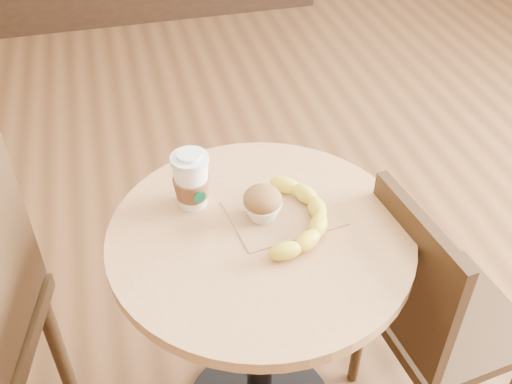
% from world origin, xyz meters
% --- Properties ---
extents(cafe_table, '(0.67, 0.67, 0.75)m').
position_xyz_m(cafe_table, '(-0.03, 0.05, 0.52)').
color(cafe_table, black).
rests_on(cafe_table, ground).
extents(chair_right, '(0.40, 0.40, 0.81)m').
position_xyz_m(chair_right, '(0.40, -0.04, 0.44)').
color(chair_right, '#342312').
rests_on(chair_right, ground).
extents(kraft_bag, '(0.26, 0.21, 0.00)m').
position_xyz_m(kraft_bag, '(0.04, 0.10, 0.75)').
color(kraft_bag, '#A77C50').
rests_on(kraft_bag, cafe_table).
extents(coffee_cup, '(0.08, 0.09, 0.14)m').
position_xyz_m(coffee_cup, '(-0.15, 0.18, 0.81)').
color(coffee_cup, white).
rests_on(coffee_cup, cafe_table).
extents(muffin, '(0.09, 0.09, 0.08)m').
position_xyz_m(muffin, '(-0.01, 0.10, 0.79)').
color(muffin, silver).
rests_on(muffin, kraft_bag).
extents(banana, '(0.27, 0.33, 0.04)m').
position_xyz_m(banana, '(0.05, 0.06, 0.77)').
color(banana, yellow).
rests_on(banana, kraft_bag).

